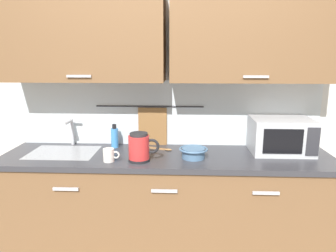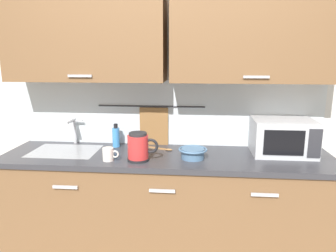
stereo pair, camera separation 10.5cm
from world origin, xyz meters
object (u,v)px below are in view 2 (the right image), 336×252
object	(u,v)px
microwave	(283,137)
electric_kettle	(139,147)
wooden_spoon	(161,149)
mug_near_sink	(108,154)
dish_soap_bottle	(116,137)
mixing_bowl	(193,153)

from	to	relation	value
microwave	electric_kettle	world-z (taller)	microwave
microwave	wooden_spoon	xyz separation A→B (m)	(-0.95, 0.03, -0.13)
mug_near_sink	dish_soap_bottle	bearing A→B (deg)	95.54
microwave	dish_soap_bottle	world-z (taller)	microwave
microwave	mug_near_sink	size ratio (longest dim) A/B	3.83
mixing_bowl	wooden_spoon	world-z (taller)	mixing_bowl
mug_near_sink	wooden_spoon	bearing A→B (deg)	42.41
dish_soap_bottle	mug_near_sink	xyz separation A→B (m)	(0.03, -0.36, -0.04)
microwave	mug_near_sink	bearing A→B (deg)	-167.67
electric_kettle	dish_soap_bottle	xyz separation A→B (m)	(-0.25, 0.33, -0.01)
electric_kettle	wooden_spoon	xyz separation A→B (m)	(0.13, 0.29, -0.10)
dish_soap_bottle	mixing_bowl	size ratio (longest dim) A/B	0.92
electric_kettle	mixing_bowl	size ratio (longest dim) A/B	1.06
microwave	mixing_bowl	bearing A→B (deg)	-165.47
microwave	mixing_bowl	xyz separation A→B (m)	(-0.69, -0.18, -0.09)
wooden_spoon	mixing_bowl	bearing A→B (deg)	-38.51
wooden_spoon	electric_kettle	bearing A→B (deg)	-113.35
electric_kettle	mug_near_sink	distance (m)	0.23
microwave	mixing_bowl	world-z (taller)	microwave
microwave	dish_soap_bottle	size ratio (longest dim) A/B	2.35
microwave	wooden_spoon	world-z (taller)	microwave
electric_kettle	mixing_bowl	distance (m)	0.40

